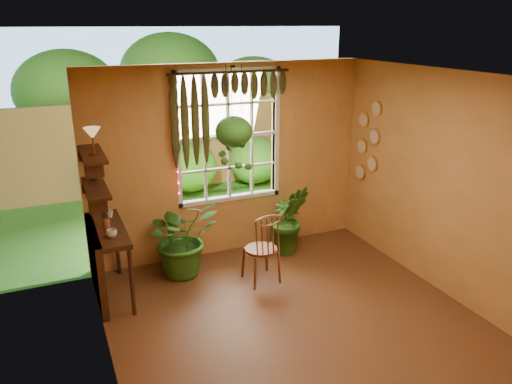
% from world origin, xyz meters
% --- Properties ---
extents(floor, '(4.50, 4.50, 0.00)m').
position_xyz_m(floor, '(0.00, 0.00, 0.00)').
color(floor, brown).
rests_on(floor, ground).
extents(ceiling, '(4.50, 4.50, 0.00)m').
position_xyz_m(ceiling, '(0.00, 0.00, 2.70)').
color(ceiling, silver).
rests_on(ceiling, wall_back).
extents(wall_back, '(4.00, 0.00, 4.00)m').
position_xyz_m(wall_back, '(0.00, 2.25, 1.35)').
color(wall_back, '#CD8646').
rests_on(wall_back, floor).
extents(wall_left, '(0.00, 4.50, 4.50)m').
position_xyz_m(wall_left, '(-2.00, 0.00, 1.35)').
color(wall_left, '#CD8646').
rests_on(wall_left, floor).
extents(wall_right, '(0.00, 4.50, 4.50)m').
position_xyz_m(wall_right, '(2.00, 0.00, 1.35)').
color(wall_right, '#CD8646').
rests_on(wall_right, floor).
extents(window, '(1.52, 0.10, 1.86)m').
position_xyz_m(window, '(0.00, 2.28, 1.70)').
color(window, white).
rests_on(window, wall_back).
extents(valance_vine, '(1.70, 0.12, 1.10)m').
position_xyz_m(valance_vine, '(-0.08, 2.16, 2.28)').
color(valance_vine, '#381D0F').
rests_on(valance_vine, window).
extents(string_lights, '(0.03, 0.03, 1.54)m').
position_xyz_m(string_lights, '(-0.76, 2.19, 1.75)').
color(string_lights, '#FF2633').
rests_on(string_lights, window).
extents(wall_plates, '(0.04, 0.32, 1.10)m').
position_xyz_m(wall_plates, '(1.98, 1.79, 1.55)').
color(wall_plates, '#FEE9CF').
rests_on(wall_plates, wall_right).
extents(counter_ledge, '(0.40, 1.20, 0.90)m').
position_xyz_m(counter_ledge, '(-1.91, 1.60, 0.55)').
color(counter_ledge, '#381D0F').
rests_on(counter_ledge, floor).
extents(shelf_lower, '(0.25, 0.90, 0.04)m').
position_xyz_m(shelf_lower, '(-1.88, 1.60, 1.40)').
color(shelf_lower, '#381D0F').
rests_on(shelf_lower, wall_left).
extents(shelf_upper, '(0.25, 0.90, 0.04)m').
position_xyz_m(shelf_upper, '(-1.88, 1.60, 1.80)').
color(shelf_upper, '#381D0F').
rests_on(shelf_upper, wall_left).
extents(backyard, '(14.00, 10.00, 12.00)m').
position_xyz_m(backyard, '(0.24, 6.87, 1.28)').
color(backyard, '#1E5F1B').
rests_on(backyard, ground).
extents(windsor_chair, '(0.44, 0.47, 1.11)m').
position_xyz_m(windsor_chair, '(0.04, 1.19, 0.32)').
color(windsor_chair, brown).
rests_on(windsor_chair, floor).
extents(potted_plant_left, '(1.11, 1.01, 1.05)m').
position_xyz_m(potted_plant_left, '(-0.85, 1.80, 0.52)').
color(potted_plant_left, '#205115').
rests_on(potted_plant_left, floor).
extents(potted_plant_mid, '(0.64, 0.56, 1.03)m').
position_xyz_m(potted_plant_mid, '(0.74, 1.83, 0.52)').
color(potted_plant_mid, '#205115').
rests_on(potted_plant_mid, floor).
extents(potted_plant_right, '(0.45, 0.45, 0.71)m').
position_xyz_m(potted_plant_right, '(0.77, 1.99, 0.35)').
color(potted_plant_right, '#205115').
rests_on(potted_plant_right, floor).
extents(hanging_basket, '(0.48, 0.48, 1.38)m').
position_xyz_m(hanging_basket, '(-0.08, 1.86, 1.84)').
color(hanging_basket, black).
rests_on(hanging_basket, ceiling).
extents(cup_a, '(0.14, 0.14, 0.09)m').
position_xyz_m(cup_a, '(-1.78, 1.29, 0.95)').
color(cup_a, silver).
rests_on(cup_a, counter_ledge).
extents(cup_b, '(0.12, 0.12, 0.09)m').
position_xyz_m(cup_b, '(-1.72, 1.92, 0.95)').
color(cup_b, beige).
rests_on(cup_b, counter_ledge).
extents(brush_jar, '(0.09, 0.09, 0.32)m').
position_xyz_m(brush_jar, '(-1.80, 1.61, 1.03)').
color(brush_jar, brown).
rests_on(brush_jar, counter_ledge).
extents(shelf_vase, '(0.15, 0.15, 0.13)m').
position_xyz_m(shelf_vase, '(-1.87, 1.86, 1.48)').
color(shelf_vase, '#B2AD99').
rests_on(shelf_vase, shelf_lower).
extents(tiffany_lamp, '(0.19, 0.19, 0.31)m').
position_xyz_m(tiffany_lamp, '(-1.86, 1.47, 2.05)').
color(tiffany_lamp, '#593019').
rests_on(tiffany_lamp, shelf_upper).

